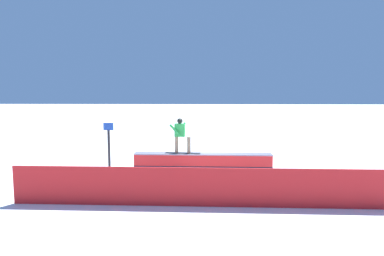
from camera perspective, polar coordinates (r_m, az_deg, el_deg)
name	(u,v)px	position (r m, az deg, el deg)	size (l,w,h in m)	color
ground_plane	(203,171)	(14.12, 1.77, -7.14)	(120.00, 120.00, 0.00)	white
grind_box	(203,163)	(14.05, 1.78, -5.81)	(5.52, 0.62, 0.74)	red
snowboarder	(181,134)	(13.89, -1.87, -1.02)	(1.45, 0.45, 1.42)	black
safety_fence	(203,187)	(9.94, 1.80, -9.69)	(10.96, 0.06, 1.12)	red
trail_marker	(109,145)	(14.52, -13.49, -2.73)	(0.40, 0.10, 1.95)	#262628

